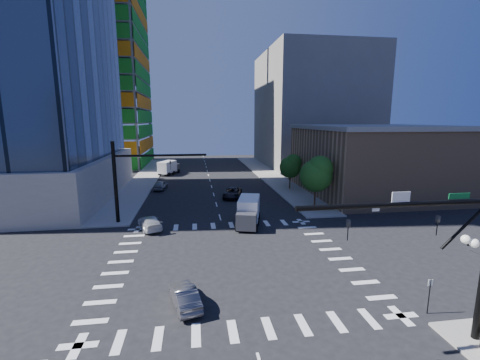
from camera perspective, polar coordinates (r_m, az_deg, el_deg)
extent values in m
plane|color=black|center=(27.25, -1.47, -14.08)|extent=(160.00, 160.00, 0.00)
cube|color=silver|center=(27.24, -1.47, -14.07)|extent=(20.00, 20.00, 0.01)
cube|color=gray|center=(67.35, 5.12, 0.90)|extent=(5.00, 60.00, 0.15)
cube|color=gray|center=(66.28, -16.42, 0.35)|extent=(5.00, 60.00, 0.15)
cube|color=gray|center=(57.16, -36.41, 0.09)|extent=(30.00, 30.00, 6.00)
cube|color=#17831E|center=(88.41, -16.82, 18.71)|extent=(0.12, 24.00, 49.00)
cube|color=#C7700B|center=(79.09, -27.83, 18.99)|extent=(24.00, 0.12, 49.00)
cube|color=#A07F5D|center=(54.65, 22.57, 3.09)|extent=(20.00, 22.00, 10.00)
cube|color=slate|center=(54.29, 22.97, 8.64)|extent=(20.50, 22.50, 0.60)
cube|color=slate|center=(85.05, 12.67, 12.12)|extent=(24.00, 30.00, 28.00)
cylinder|color=black|center=(16.54, 26.61, -3.92)|extent=(10.00, 0.24, 0.24)
cylinder|color=black|center=(19.06, 35.33, -6.38)|extent=(2.50, 0.14, 2.50)
imported|color=black|center=(18.01, 31.60, -6.89)|extent=(0.16, 0.20, 1.00)
imported|color=black|center=(15.57, 18.60, -8.41)|extent=(0.16, 0.20, 1.00)
cube|color=white|center=(16.46, 26.71, -2.74)|extent=(0.90, 0.04, 0.50)
cube|color=#0C5A2B|center=(18.34, 34.43, -2.37)|extent=(1.10, 0.04, 0.28)
cylinder|color=black|center=(19.92, 36.68, -9.18)|extent=(1.20, 0.08, 0.08)
sphere|color=white|center=(19.68, 35.19, -8.62)|extent=(0.44, 0.44, 0.44)
sphere|color=white|center=(19.35, 36.20, -9.04)|extent=(0.44, 0.44, 0.44)
cylinder|color=black|center=(37.72, -21.29, -0.40)|extent=(0.40, 0.40, 9.00)
cylinder|color=black|center=(36.48, -13.91, 4.27)|extent=(10.00, 0.24, 0.24)
imported|color=black|center=(36.53, -12.27, 2.61)|extent=(0.16, 0.20, 1.00)
cylinder|color=#382316|center=(42.74, 13.15, -3.33)|extent=(0.20, 0.20, 2.27)
sphere|color=#204B14|center=(42.12, 13.33, 0.75)|extent=(4.16, 4.16, 4.16)
sphere|color=#2A7025|center=(41.84, 14.04, 2.00)|extent=(3.25, 3.25, 3.25)
cylinder|color=#382316|center=(53.94, 8.85, -0.49)|extent=(0.20, 0.20, 1.92)
sphere|color=#204B14|center=(53.51, 8.93, 2.25)|extent=(3.52, 3.52, 3.52)
sphere|color=#2A7025|center=(53.23, 9.46, 3.09)|extent=(2.75, 2.75, 2.75)
cylinder|color=black|center=(23.07, 30.56, -17.42)|extent=(0.06, 0.06, 2.20)
cube|color=silver|center=(22.68, 30.78, -15.39)|extent=(0.30, 0.03, 0.40)
imported|color=black|center=(47.71, -1.35, -2.28)|extent=(3.69, 5.75, 1.48)
imported|color=white|center=(35.63, -15.75, -7.27)|extent=(3.34, 5.09, 1.37)
imported|color=gray|center=(54.78, -13.93, -0.90)|extent=(2.32, 4.58, 1.49)
imported|color=#505055|center=(21.43, -9.87, -19.61)|extent=(2.31, 4.12, 1.28)
cube|color=white|center=(35.16, 1.47, -5.36)|extent=(3.21, 4.89, 2.33)
cube|color=#3E3E45|center=(35.32, 1.47, -6.28)|extent=(2.40, 2.08, 1.71)
cube|color=silver|center=(69.78, -12.46, 2.40)|extent=(3.84, 5.03, 2.36)
cube|color=#3E3E45|center=(69.87, -12.44, 1.92)|extent=(2.57, 2.34, 1.72)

